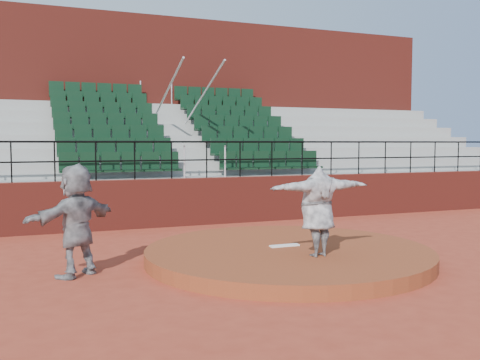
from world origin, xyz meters
The scene contains 9 objects.
ground centered at (0.00, 0.00, 0.00)m, with size 90.00×90.00×0.00m, color #9D3723.
pitchers_mound centered at (0.00, 0.00, 0.12)m, with size 5.50×5.50×0.25m, color brown.
pitching_rubber centered at (0.00, 0.15, 0.27)m, with size 0.60×0.15×0.03m, color white.
boundary_wall centered at (0.00, 5.00, 0.65)m, with size 24.00×0.30×1.30m, color maroon.
wall_railing centered at (0.00, 5.00, 2.03)m, with size 24.04×0.05×1.03m.
seating_deck centered at (0.00, 8.65, 1.44)m, with size 24.00×5.97×4.63m.
press_box_facade centered at (0.00, 12.60, 3.55)m, with size 24.00×3.00×7.10m, color maroon.
pitcher centered at (0.15, -0.87, 1.06)m, with size 1.99×0.54×1.62m, color black.
fielder centered at (-3.89, 0.26, 0.96)m, with size 1.78×0.57×1.92m, color black.
Camera 1 is at (-4.64, -9.13, 2.28)m, focal length 40.00 mm.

